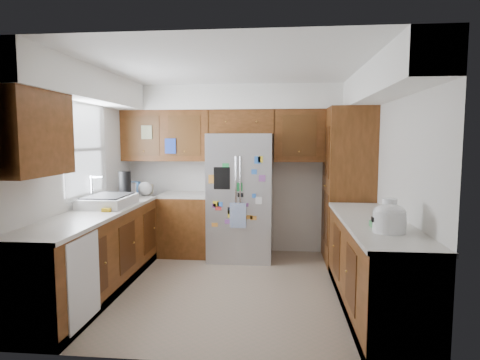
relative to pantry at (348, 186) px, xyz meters
name	(u,v)px	position (x,y,z in m)	size (l,w,h in m)	color
floor	(231,287)	(-1.50, -1.15, -1.07)	(3.60, 3.60, 0.00)	gray
room_shell	(226,131)	(-1.61, -0.79, 0.75)	(3.64, 3.24, 2.52)	beige
left_counter_run	(118,248)	(-2.86, -1.12, -0.65)	(1.36, 3.20, 0.92)	#48280D
right_counter_run	(373,269)	(0.00, -1.62, -0.65)	(0.63, 2.25, 0.92)	#48280D
pantry	(348,186)	(0.00, 0.00, 0.00)	(0.60, 0.90, 2.15)	#48280D
fridge	(241,197)	(-1.50, 0.05, -0.17)	(0.90, 0.79, 1.80)	#AFB0B5
bridge_cabinet	(242,122)	(-1.50, 0.28, 0.90)	(0.96, 0.34, 0.35)	#48280D
fridge_top_items	(243,101)	(-1.49, 0.25, 1.21)	(0.80, 0.33, 0.31)	#1A4AA8
sink_assembly	(108,201)	(-3.00, -1.05, -0.09)	(0.52, 0.74, 0.37)	silver
left_counter_clutter	(134,188)	(-2.95, -0.29, -0.02)	(0.39, 0.81, 0.38)	black
rice_cooker	(389,218)	(0.00, -2.13, -0.03)	(0.29, 0.28, 0.25)	white
paper_towel	(389,214)	(0.02, -2.04, -0.01)	(0.13, 0.13, 0.28)	white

